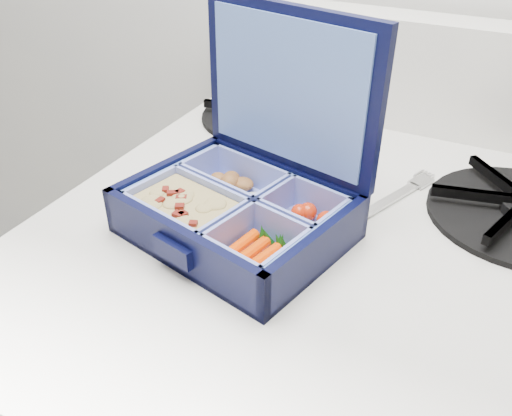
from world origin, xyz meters
The scene contains 3 objects.
bento_box centered at (0.08, 1.60, 1.00)m, with size 0.21×0.16×0.05m, color black, non-canonical shape.
burner_grate_rear centered at (-0.02, 1.87, 0.98)m, with size 0.18×0.18×0.02m, color black.
fork centered at (0.19, 1.71, 0.97)m, with size 0.02×0.17×0.01m, color #B7B7B8, non-canonical shape.
Camera 1 is at (0.30, 1.20, 1.30)m, focal length 38.00 mm.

